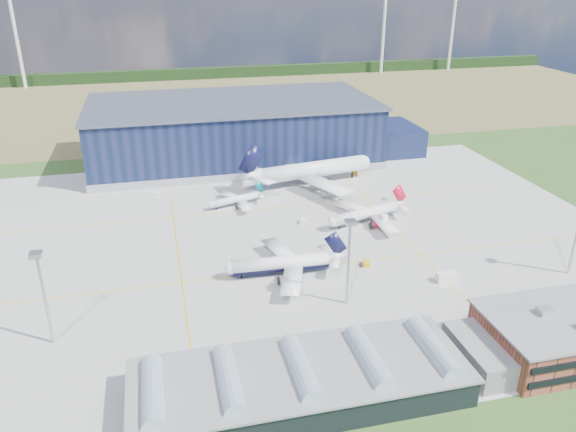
# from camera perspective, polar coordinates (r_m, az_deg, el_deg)

# --- Properties ---
(ground) EXTENTS (600.00, 600.00, 0.00)m
(ground) POSITION_cam_1_polar(r_m,az_deg,el_deg) (167.21, -0.66, -3.87)
(ground) COLOR #254A1B
(ground) RESTS_ON ground
(apron) EXTENTS (220.00, 160.00, 0.08)m
(apron) POSITION_cam_1_polar(r_m,az_deg,el_deg) (175.91, -1.39, -2.39)
(apron) COLOR #9B9C97
(apron) RESTS_ON ground
(farmland) EXTENTS (600.00, 220.00, 0.01)m
(farmland) POSITION_cam_1_polar(r_m,az_deg,el_deg) (374.04, -8.42, 11.55)
(farmland) COLOR olive
(farmland) RESTS_ON ground
(treeline) EXTENTS (600.00, 8.00, 8.00)m
(treeline) POSITION_cam_1_polar(r_m,az_deg,el_deg) (451.67, -9.52, 14.08)
(treeline) COLOR black
(treeline) RESTS_ON ground
(hangar) EXTENTS (145.00, 62.00, 26.10)m
(hangar) POSITION_cam_1_polar(r_m,az_deg,el_deg) (250.71, -4.97, 8.43)
(hangar) COLOR #0F1A32
(hangar) RESTS_ON ground
(glass_concourse) EXTENTS (78.00, 23.00, 8.60)m
(glass_concourse) POSITION_cam_1_polar(r_m,az_deg,el_deg) (115.27, 3.06, -16.13)
(glass_concourse) COLOR black
(glass_concourse) RESTS_ON ground
(light_mast_west) EXTENTS (2.60, 2.60, 23.00)m
(light_mast_west) POSITION_cam_1_polar(r_m,az_deg,el_deg) (132.99, -23.73, -6.30)
(light_mast_west) COLOR #AFB1B6
(light_mast_west) RESTS_ON ground
(light_mast_center) EXTENTS (2.60, 2.60, 23.00)m
(light_mast_center) POSITION_cam_1_polar(r_m,az_deg,el_deg) (137.10, 6.22, -3.33)
(light_mast_center) COLOR #AFB1B6
(light_mast_center) RESTS_ON ground
(airliner_navy) EXTENTS (36.54, 35.81, 11.46)m
(airliner_navy) POSITION_cam_1_polar(r_m,az_deg,el_deg) (153.62, -0.72, -4.11)
(airliner_navy) COLOR white
(airliner_navy) RESTS_ON ground
(airliner_red) EXTENTS (40.58, 40.10, 10.69)m
(airliner_red) POSITION_cam_1_polar(r_m,az_deg,el_deg) (186.79, 7.85, 0.79)
(airliner_red) COLOR white
(airliner_red) RESTS_ON ground
(airliner_widebody) EXTENTS (65.07, 64.05, 18.53)m
(airliner_widebody) POSITION_cam_1_polar(r_m,az_deg,el_deg) (218.65, 2.52, 5.54)
(airliner_widebody) COLOR white
(airliner_widebody) RESTS_ON ground
(airliner_regional) EXTENTS (28.48, 28.15, 7.48)m
(airliner_regional) POSITION_cam_1_polar(r_m,az_deg,el_deg) (200.23, -5.44, 2.02)
(airliner_regional) COLOR white
(airliner_regional) RESTS_ON ground
(gse_tug_b) EXTENTS (2.86, 3.50, 1.31)m
(gse_tug_b) POSITION_cam_1_polar(r_m,az_deg,el_deg) (162.14, 7.95, -4.80)
(gse_tug_b) COLOR #F1AE15
(gse_tug_b) RESTS_ON ground
(gse_van_a) EXTENTS (6.11, 3.09, 2.58)m
(gse_van_a) POSITION_cam_1_polar(r_m,az_deg,el_deg) (158.52, 15.90, -6.00)
(gse_van_a) COLOR white
(gse_van_a) RESTS_ON ground
(gse_cart_a) EXTENTS (3.41, 4.00, 1.46)m
(gse_cart_a) POSITION_cam_1_polar(r_m,az_deg,el_deg) (186.70, 1.62, -0.54)
(gse_cart_a) COLOR white
(gse_cart_a) RESTS_ON ground
(gse_van_b) EXTENTS (4.27, 5.44, 2.27)m
(gse_van_b) POSITION_cam_1_polar(r_m,az_deg,el_deg) (192.04, 8.74, 0.02)
(gse_van_b) COLOR white
(gse_van_b) RESTS_ON ground
(gse_tug_c) EXTENTS (3.00, 3.55, 1.33)m
(gse_tug_c) POSITION_cam_1_polar(r_m,az_deg,el_deg) (233.85, 6.84, 4.40)
(gse_tug_c) COLOR #F1AE15
(gse_tug_c) RESTS_ON ground
(gse_cart_b) EXTENTS (3.60, 3.21, 1.30)m
(gse_cart_b) POSITION_cam_1_polar(r_m,az_deg,el_deg) (215.54, -13.29, 2.20)
(gse_cart_b) COLOR white
(gse_cart_b) RESTS_ON ground
(airstair) EXTENTS (2.25, 4.92, 3.07)m
(airstair) POSITION_cam_1_polar(r_m,az_deg,el_deg) (186.89, 9.63, -0.59)
(airstair) COLOR white
(airstair) RESTS_ON ground
(car_a) EXTENTS (3.63, 2.26, 1.15)m
(car_a) POSITION_cam_1_polar(r_m,az_deg,el_deg) (131.10, 9.17, -12.55)
(car_a) COLOR #99999E
(car_a) RESTS_ON ground
(car_b) EXTENTS (3.43, 2.11, 1.07)m
(car_b) POSITION_cam_1_polar(r_m,az_deg,el_deg) (132.59, 10.87, -12.25)
(car_b) COLOR #99999E
(car_b) RESTS_ON ground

